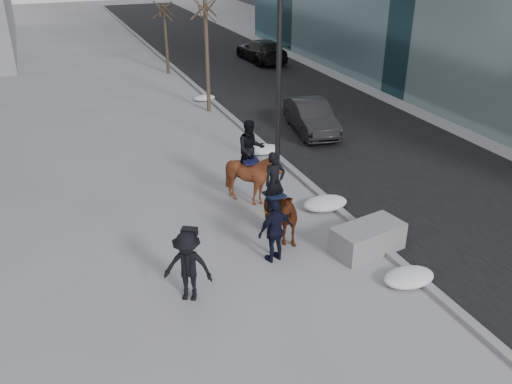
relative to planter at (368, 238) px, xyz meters
name	(u,v)px	position (x,y,z in m)	size (l,w,h in m)	color
ground	(273,262)	(-2.56, 0.42, -0.38)	(120.00, 120.00, 0.00)	gray
road	(325,118)	(4.44, 10.42, -0.38)	(8.00, 90.00, 0.01)	black
curb	(244,128)	(0.44, 10.42, -0.32)	(0.25, 90.00, 0.12)	gray
planter	(368,238)	(0.00, 0.00, 0.00)	(1.91, 0.96, 0.77)	gray
car_near	(311,117)	(2.95, 9.04, 0.29)	(1.42, 4.07, 1.34)	black
car_far	(262,50)	(6.25, 22.41, 0.32)	(1.98, 4.87, 1.41)	black
tree_near	(207,51)	(-0.16, 13.48, 2.45)	(1.20, 1.20, 5.66)	#3B2E23
tree_far	(166,36)	(-0.16, 21.53, 1.82)	(1.20, 1.20, 4.41)	#3A2A22
mounted_left	(276,208)	(-2.00, 1.55, 0.55)	(1.10, 2.03, 2.51)	#49220E
mounted_right	(252,171)	(-1.79, 3.84, 0.69)	(1.57, 1.73, 2.67)	#45220D
feeder	(275,230)	(-2.47, 0.54, 0.49)	(1.10, 0.96, 1.75)	black
camera_crew	(188,266)	(-4.99, -0.22, 0.50)	(1.31, 1.13, 1.75)	black
lamppost	(280,26)	(0.04, 5.95, 4.61)	(0.25, 0.91, 9.09)	black
snow_piles	(298,180)	(0.14, 4.50, -0.22)	(1.43, 17.64, 0.36)	silver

